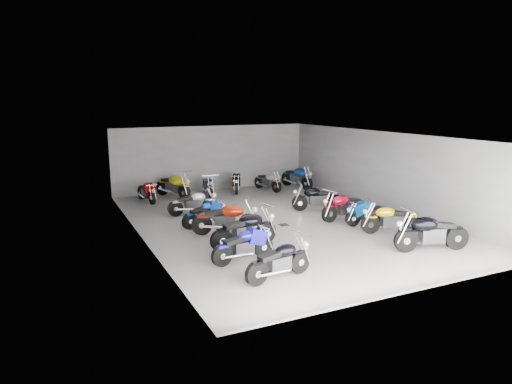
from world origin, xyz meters
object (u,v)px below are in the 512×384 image
motorcycle_right_e (317,198)px  motorcycle_back_c (208,186)px  motorcycle_back_b (173,186)px  motorcycle_left_c (245,230)px  motorcycle_left_e (205,214)px  motorcycle_right_d (344,206)px  motorcycle_left_a (280,261)px  motorcycle_left_f (193,203)px  motorcycle_right_b (391,219)px  motorcycle_right_a (431,233)px  drain_grate (284,225)px  motorcycle_left_d (226,219)px  motorcycle_left_b (244,245)px  motorcycle_right_c (368,213)px  motorcycle_back_a (147,192)px  motorcycle_back_d (237,182)px  motorcycle_back_f (297,177)px  motorcycle_back_e (268,181)px

motorcycle_right_e → motorcycle_back_c: bearing=53.0°
motorcycle_back_b → motorcycle_left_c: bearing=67.4°
motorcycle_left_e → motorcycle_right_d: 5.23m
motorcycle_left_a → motorcycle_left_f: size_ratio=1.00×
motorcycle_right_b → motorcycle_right_d: bearing=31.0°
motorcycle_left_a → motorcycle_back_c: 10.71m
motorcycle_left_e → motorcycle_left_a: bearing=-15.8°
motorcycle_right_b → motorcycle_right_e: bearing=28.7°
motorcycle_right_a → motorcycle_right_e: size_ratio=1.13×
motorcycle_right_e → drain_grate: bearing=141.3°
motorcycle_left_d → motorcycle_right_e: 4.87m
motorcycle_left_f → motorcycle_left_d: bearing=7.4°
motorcycle_left_b → motorcycle_right_c: 5.85m
motorcycle_left_a → motorcycle_right_d: (4.95, 4.10, 0.04)m
drain_grate → motorcycle_left_e: (-2.61, 1.11, 0.45)m
motorcycle_back_a → motorcycle_back_d: (4.50, 0.36, 0.02)m
motorcycle_left_e → motorcycle_back_c: 5.35m
motorcycle_left_e → motorcycle_back_c: motorcycle_back_c is taller
drain_grate → motorcycle_right_c: size_ratio=0.17×
motorcycle_left_b → motorcycle_back_c: (2.08, 9.00, -0.01)m
motorcycle_back_f → motorcycle_back_c: bearing=-11.6°
motorcycle_left_f → motorcycle_back_f: size_ratio=0.85×
motorcycle_right_b → motorcycle_back_b: size_ratio=0.89×
motorcycle_right_c → motorcycle_left_d: bearing=85.5°
motorcycle_left_e → motorcycle_left_f: motorcycle_left_f is taller
motorcycle_back_f → motorcycle_left_c: bearing=41.4°
motorcycle_left_a → motorcycle_back_e: size_ratio=1.00×
motorcycle_back_a → motorcycle_right_c: bearing=122.9°
motorcycle_back_a → motorcycle_right_b: bearing=118.6°
motorcycle_left_a → motorcycle_back_b: (0.15, 10.76, 0.08)m
motorcycle_left_d → motorcycle_right_e: (4.61, 1.56, -0.03)m
motorcycle_left_d → motorcycle_right_a: motorcycle_right_a is taller
motorcycle_right_c → motorcycle_back_d: bearing=22.2°
motorcycle_left_b → motorcycle_back_d: bearing=149.4°
motorcycle_right_a → motorcycle_back_c: 11.07m
motorcycle_right_b → motorcycle_back_d: (-1.99, 8.77, -0.02)m
drain_grate → motorcycle_back_d: bearing=82.8°
motorcycle_left_a → motorcycle_left_f: motorcycle_left_a is taller
motorcycle_left_e → motorcycle_back_d: 6.22m
motorcycle_left_b → motorcycle_left_e: 3.99m
motorcycle_right_c → motorcycle_back_c: bearing=33.1°
motorcycle_back_a → motorcycle_back_d: bearing=175.6°
motorcycle_left_d → drain_grate: bearing=115.3°
drain_grate → motorcycle_left_e: motorcycle_left_e is taller
motorcycle_right_a → motorcycle_left_b: bearing=90.6°
drain_grate → motorcycle_back_f: motorcycle_back_f is taller
motorcycle_back_b → motorcycle_back_c: bearing=150.0°
motorcycle_left_c → motorcycle_back_a: size_ratio=1.20×
motorcycle_right_c → motorcycle_right_d: bearing=28.6°
motorcycle_back_b → motorcycle_left_d: bearing=67.3°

